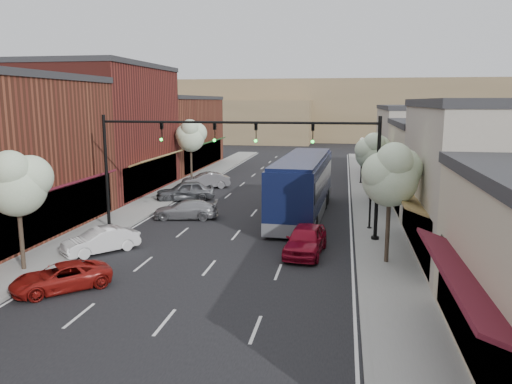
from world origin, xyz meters
The scene contains 27 objects.
ground centered at (0.00, 0.00, 0.00)m, with size 160.00×160.00×0.00m, color black.
sidewalk_left centered at (-8.40, 18.50, 0.07)m, with size 2.80×73.00×0.15m, color gray.
sidewalk_right centered at (8.40, 18.50, 0.07)m, with size 2.80×73.00×0.15m, color gray.
curb_left centered at (-7.00, 18.50, 0.07)m, with size 0.25×73.00×0.17m, color gray.
curb_right centered at (7.00, 18.50, 0.07)m, with size 0.25×73.00×0.17m, color gray.
bldg_left_midfar centered at (-14.24, 20.00, 5.40)m, with size 10.14×14.10×10.90m.
bldg_left_far centered at (-14.22, 36.00, 4.16)m, with size 10.14×18.10×8.40m.
bldg_right_midnear centered at (13.72, 6.00, 3.91)m, with size 9.14×12.10×7.90m.
bldg_right_midfar centered at (13.70, 18.00, 3.17)m, with size 9.14×12.10×6.40m.
bldg_right_far centered at (13.71, 32.00, 3.66)m, with size 9.14×16.10×7.40m.
hill_far centered at (0.00, 90.00, 6.00)m, with size 120.00×30.00×12.00m, color #7A6647.
hill_near centered at (-25.00, 78.00, 4.00)m, with size 50.00×20.00×8.00m, color #7A6647.
signal_mast_right centered at (5.62, 8.00, 4.62)m, with size 8.22×0.46×7.00m.
signal_mast_left centered at (-5.62, 8.00, 4.62)m, with size 8.22×0.46×7.00m.
tree_right_near centered at (8.35, 3.94, 4.45)m, with size 2.85×2.65×5.95m.
tree_right_far centered at (8.35, 19.94, 3.99)m, with size 2.85×2.65×5.43m.
tree_left_near centered at (-8.25, -0.06, 4.22)m, with size 2.85×2.65×5.69m.
tree_left_far centered at (-8.25, 25.94, 4.60)m, with size 2.85×2.65×6.13m.
lamp_post_near centered at (7.80, 10.50, 3.01)m, with size 0.44×0.44×4.44m.
lamp_post_far centered at (7.80, 28.00, 3.01)m, with size 0.44×0.44×4.44m.
coach_bus centered at (3.42, 13.68, 2.12)m, with size 3.50×13.52×4.09m.
red_hatchback centered at (4.32, 4.99, 0.77)m, with size 1.81×4.50×1.53m, color maroon.
parked_car_a centered at (-5.34, -1.77, 0.56)m, with size 1.85×4.01×1.11m, color maroon.
parked_car_b centered at (-6.20, 3.41, 0.64)m, with size 1.36×3.91×1.29m, color white.
parked_car_c centered at (-4.20, 11.53, 0.63)m, with size 1.76×4.32×1.25m, color #96969B.
parked_car_d centered at (-6.20, 17.56, 0.78)m, with size 1.83×4.56×1.55m, color #525459.
parked_car_e centered at (-6.16, 23.36, 0.71)m, with size 1.50×4.31×1.42m, color gray.
Camera 1 is at (6.10, -19.86, 7.77)m, focal length 35.00 mm.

